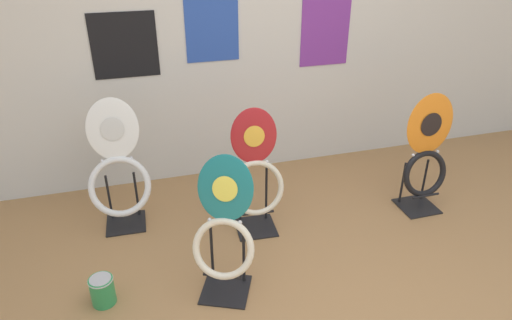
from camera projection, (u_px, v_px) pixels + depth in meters
name	position (u px, v px, depth m)	size (l,w,h in m)	color
wall_back	(260.00, 18.00, 3.59)	(8.00, 0.07, 2.60)	silver
toilet_seat_display_teal_sax	(224.00, 234.00, 2.59)	(0.42, 0.39, 0.86)	black
toilet_seat_display_crimson_swirl	(255.00, 175.00, 3.13)	(0.40, 0.30, 0.90)	black
toilet_seat_display_orange_sun	(426.00, 158.00, 3.37)	(0.38, 0.28, 0.92)	black
toilet_seat_display_white_plain	(118.00, 174.00, 3.19)	(0.44, 0.34, 0.93)	black
paint_can	(102.00, 290.00, 2.64)	(0.14, 0.14, 0.18)	#2D8E4C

